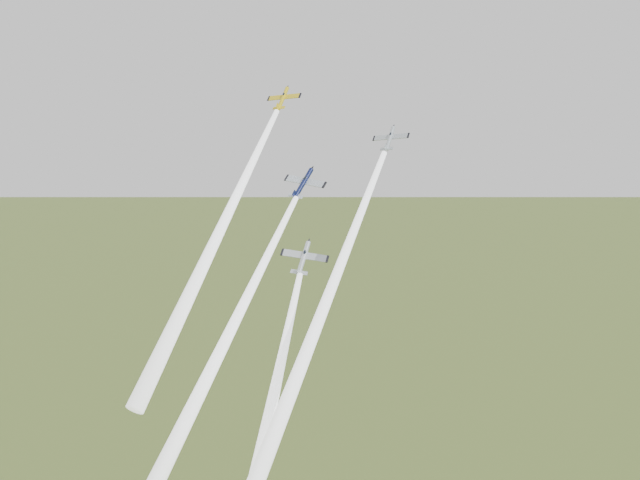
{
  "coord_description": "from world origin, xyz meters",
  "views": [
    {
      "loc": [
        40.36,
        -131.71,
        114.41
      ],
      "look_at": [
        0.0,
        -6.0,
        92.0
      ],
      "focal_mm": 45.0,
      "sensor_mm": 36.0,
      "label": 1
    }
  ],
  "objects_px": {
    "plane_navy": "(303,183)",
    "plane_yellow": "(283,98)",
    "plane_silver_right": "(390,138)",
    "plane_silver_low": "(304,258)"
  },
  "relations": [
    {
      "from": "plane_navy",
      "to": "plane_silver_low",
      "type": "distance_m",
      "value": 15.21
    },
    {
      "from": "plane_navy",
      "to": "plane_silver_right",
      "type": "distance_m",
      "value": 16.69
    },
    {
      "from": "plane_yellow",
      "to": "plane_navy",
      "type": "bearing_deg",
      "value": -43.42
    },
    {
      "from": "plane_silver_right",
      "to": "plane_silver_low",
      "type": "bearing_deg",
      "value": -123.11
    },
    {
      "from": "plane_silver_low",
      "to": "plane_navy",
      "type": "bearing_deg",
      "value": 104.91
    },
    {
      "from": "plane_yellow",
      "to": "plane_navy",
      "type": "height_order",
      "value": "plane_yellow"
    },
    {
      "from": "plane_navy",
      "to": "plane_yellow",
      "type": "bearing_deg",
      "value": 141.29
    },
    {
      "from": "plane_yellow",
      "to": "plane_silver_low",
      "type": "height_order",
      "value": "plane_yellow"
    },
    {
      "from": "plane_yellow",
      "to": "plane_navy",
      "type": "distance_m",
      "value": 18.34
    },
    {
      "from": "plane_yellow",
      "to": "plane_silver_right",
      "type": "height_order",
      "value": "plane_yellow"
    }
  ]
}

